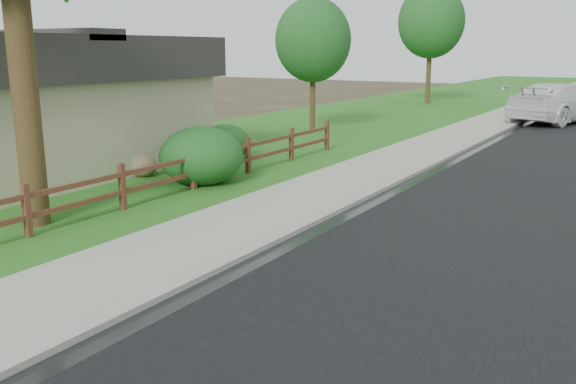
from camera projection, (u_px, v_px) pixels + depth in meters
The scene contains 13 objects.
ground at pixel (16, 347), 7.44m from camera, with size 120.00×120.00×0.00m, color #3A2E1F.
curb at pixel (546, 109), 36.22m from camera, with size 0.40×90.00×0.12m, color gray.
wet_gutter at pixel (552, 110), 36.05m from camera, with size 0.50×90.00×0.00m, color black.
sidewalk at pixel (523, 108), 36.89m from camera, with size 2.20×90.00×0.10m, color gray.
grass_strip at pixel (491, 107), 37.86m from camera, with size 1.60×90.00×0.06m, color #2C601B.
lawn_near at pixel (411, 103), 40.52m from camera, with size 9.00×90.00×0.04m, color #2C601B.
ranch_fence at pixel (160, 176), 14.44m from camera, with size 0.12×16.92×1.10m.
white_suv at pixel (560, 103), 29.75m from camera, with size 2.68×6.58×1.91m, color silver.
boulder at pixel (142, 166), 17.19m from camera, with size 0.99×0.74×0.66m, color brown.
shrub_b at pixel (201, 156), 16.13m from camera, with size 2.23×2.23×1.56m, color #174118.
shrub_c at pixel (225, 143), 19.66m from camera, with size 1.64×1.64×1.18m, color #174118.
tree_near_left at pixel (313, 40), 25.52m from camera, with size 3.19×3.19×5.66m.
tree_mid_left at pixel (431, 22), 38.97m from camera, with size 4.23×4.23×7.57m.
Camera 1 is at (6.41, -4.05, 3.55)m, focal length 38.00 mm.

